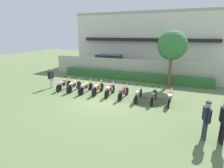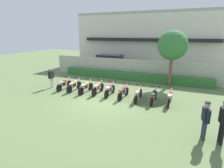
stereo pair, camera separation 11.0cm
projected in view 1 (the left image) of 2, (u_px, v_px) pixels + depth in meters
The scene contains 18 objects.
ground at pixel (103, 102), 11.74m from camera, with size 60.00×60.00×0.00m, color #607547.
building at pixel (151, 40), 23.89m from camera, with size 18.29×6.50×6.68m.
compound_wall at pixel (133, 69), 17.62m from camera, with size 17.38×0.30×1.82m, color #BCB7A8.
hedge_row at pixel (131, 76), 17.15m from camera, with size 13.90×0.70×0.71m, color #337033.
parked_car at pixel (110, 63), 21.03m from camera, with size 4.57×2.22×1.89m.
tree_near_inspector at pixel (172, 46), 14.40m from camera, with size 2.32×2.32×4.49m.
motorcycle_in_row_0 at pixel (64, 84), 14.21m from camera, with size 0.60×1.86×0.94m.
motorcycle_in_row_1 at pixel (74, 85), 13.85m from camera, with size 0.60×1.89×0.95m.
motorcycle_in_row_2 at pixel (86, 87), 13.45m from camera, with size 0.60×1.90×0.95m.
motorcycle_in_row_3 at pixel (98, 88), 13.20m from camera, with size 0.60×1.91×0.98m.
motorcycle_in_row_4 at pixel (110, 90), 12.81m from camera, with size 0.60×1.83×0.96m.
motorcycle_in_row_5 at pixel (123, 92), 12.32m from camera, with size 0.60×1.84×0.95m.
motorcycle_in_row_6 at pixel (138, 94), 11.95m from camera, with size 0.60×1.92×0.94m.
motorcycle_in_row_7 at pixel (154, 96), 11.57m from camera, with size 0.60×1.84×0.96m.
motorcycle_in_row_8 at pixel (170, 97), 11.26m from camera, with size 0.60×1.85×0.97m.
inspector_person at pixel (51, 77), 14.51m from camera, with size 0.22×0.65×1.59m.
officer_0 at pixel (206, 117), 7.45m from camera, with size 0.31×0.65×1.64m.
officer_1 at pixel (224, 119), 7.13m from camera, with size 0.31×0.68×1.76m.
Camera 1 is at (4.79, -9.92, 4.27)m, focal length 29.45 mm.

